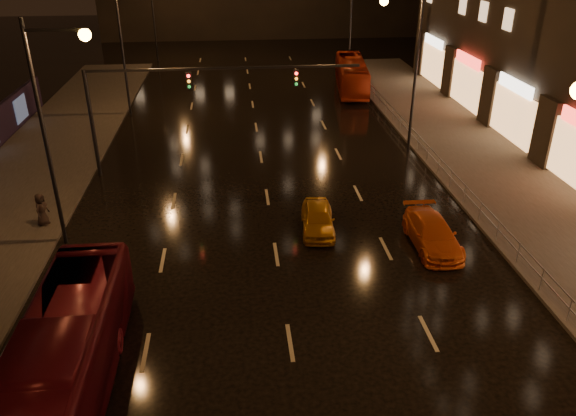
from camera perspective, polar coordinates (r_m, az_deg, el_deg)
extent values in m
plane|color=black|center=(34.07, -2.58, 4.00)|extent=(140.00, 140.00, 0.00)
cube|color=#38332D|center=(31.75, -27.10, -0.69)|extent=(7.00, 70.00, 0.15)
cube|color=#38332D|center=(33.10, 22.01, 1.43)|extent=(7.00, 70.00, 0.15)
cylinder|color=black|center=(33.92, -19.26, 8.00)|extent=(0.22, 0.22, 6.20)
cube|color=black|center=(32.20, -6.47, 13.92)|extent=(15.20, 0.14, 0.14)
cube|color=black|center=(32.43, -10.03, 12.60)|extent=(0.32, 0.18, 0.95)
cube|color=black|center=(32.54, 0.83, 13.04)|extent=(0.32, 0.18, 0.95)
sphere|color=#FF1E19|center=(32.24, -10.08, 13.07)|extent=(0.18, 0.18, 0.18)
cylinder|color=#99999E|center=(58.02, 6.34, 14.04)|extent=(0.04, 0.04, 1.00)
cube|color=#99999E|center=(33.90, 15.14, 4.96)|extent=(0.05, 56.00, 0.05)
cube|color=#99999E|center=(34.04, 15.06, 4.33)|extent=(0.05, 56.00, 0.05)
imported|color=#510B15|center=(18.60, -21.82, -14.27)|extent=(2.45, 10.48, 2.92)
imported|color=#A12810|center=(51.58, 6.47, 13.30)|extent=(3.55, 10.15, 2.77)
imported|color=#BF7C12|center=(26.78, 3.04, -1.09)|extent=(1.84, 3.88, 1.28)
imported|color=#DF5B15|center=(26.25, 14.46, -2.53)|extent=(1.86, 4.54, 1.32)
imported|color=black|center=(29.39, -23.75, -0.13)|extent=(0.73, 0.91, 1.63)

